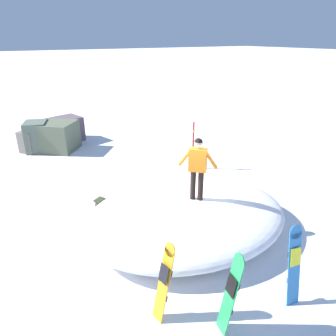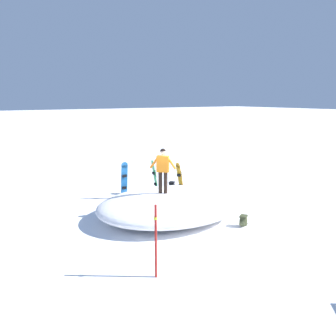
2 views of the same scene
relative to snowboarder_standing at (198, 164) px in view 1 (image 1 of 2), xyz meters
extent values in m
plane|color=white|center=(0.14, -0.47, -1.96)|extent=(240.00, 240.00, 0.00)
ellipsoid|color=white|center=(0.24, -0.09, -1.48)|extent=(6.09, 4.99, 0.96)
cylinder|color=black|center=(-0.07, 0.07, -0.59)|extent=(0.14, 0.14, 0.81)
cylinder|color=black|center=(0.07, -0.07, -0.59)|extent=(0.14, 0.14, 0.81)
cube|color=orange|center=(0.00, 0.00, 0.11)|extent=(0.47, 0.47, 0.60)
sphere|color=beige|center=(0.00, 0.00, 0.55)|extent=(0.22, 0.22, 0.22)
cylinder|color=orange|center=(-0.22, 0.22, 0.16)|extent=(0.33, 0.33, 0.50)
cylinder|color=orange|center=(0.22, -0.22, 0.16)|extent=(0.33, 0.33, 0.50)
sphere|color=black|center=(0.00, 0.00, 0.57)|extent=(0.21, 0.21, 0.21)
cube|color=#2672BF|center=(-0.15, 2.99, -1.18)|extent=(0.33, 0.31, 1.56)
cylinder|color=#2672BF|center=(-0.17, 2.87, -0.40)|extent=(0.29, 0.11, 0.29)
cube|color=yellow|center=(-0.15, 2.98, -0.90)|extent=(0.25, 0.11, 0.37)
cube|color=black|center=(-0.17, 2.91, -0.90)|extent=(0.20, 0.12, 0.12)
cube|color=black|center=(-0.15, 2.99, -1.46)|extent=(0.20, 0.12, 0.12)
cube|color=#1E8C47|center=(1.37, 2.85, -1.22)|extent=(0.31, 0.35, 1.48)
cylinder|color=#1E8C47|center=(1.25, 2.88, -0.48)|extent=(0.12, 0.31, 0.30)
cube|color=black|center=(1.36, 2.86, -0.95)|extent=(0.11, 0.26, 0.36)
cube|color=black|center=(1.29, 2.87, -0.95)|extent=(0.12, 0.20, 0.12)
cube|color=black|center=(1.37, 2.85, -1.48)|extent=(0.12, 0.20, 0.12)
cube|color=orange|center=(2.20, 2.00, -1.23)|extent=(0.38, 0.31, 1.45)
cylinder|color=orange|center=(2.04, 1.97, -0.51)|extent=(0.12, 0.27, 0.26)
cube|color=black|center=(2.19, 2.00, -0.97)|extent=(0.12, 0.23, 0.35)
cube|color=black|center=(2.10, 1.98, -0.97)|extent=(0.12, 0.20, 0.12)
cube|color=black|center=(2.21, 2.00, -1.49)|extent=(0.12, 0.20, 0.12)
ellipsoid|color=#383D23|center=(1.88, -2.30, -1.75)|extent=(0.44, 0.41, 0.41)
ellipsoid|color=#4B5131|center=(1.74, -2.38, -1.81)|extent=(0.19, 0.23, 0.20)
cube|color=#383D23|center=(1.88, -2.30, -1.58)|extent=(0.37, 0.35, 0.06)
cylinder|color=#383D23|center=(2.08, -2.28, -1.94)|extent=(0.23, 0.15, 0.04)
cylinder|color=#383D23|center=(2.01, -2.14, -1.94)|extent=(0.23, 0.15, 0.04)
cylinder|color=#A51E19|center=(-2.45, -3.55, -1.00)|extent=(0.06, 0.06, 1.91)
cylinder|color=yellow|center=(-2.45, -3.55, -0.39)|extent=(0.10, 0.10, 0.06)
cube|color=#606850|center=(1.63, -8.63, -1.30)|extent=(2.26, 2.25, 1.31)
cube|color=#5B685A|center=(2.42, -8.97, -1.27)|extent=(1.26, 1.37, 1.37)
cube|color=slate|center=(2.36, -9.27, -1.47)|extent=(1.83, 1.63, 0.98)
cube|color=#64525E|center=(0.81, -9.81, -1.36)|extent=(1.50, 1.50, 1.19)
camera|label=1|loc=(4.40, 5.77, 2.97)|focal=33.19mm
camera|label=2|loc=(-6.41, -10.18, 2.49)|focal=35.85mm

